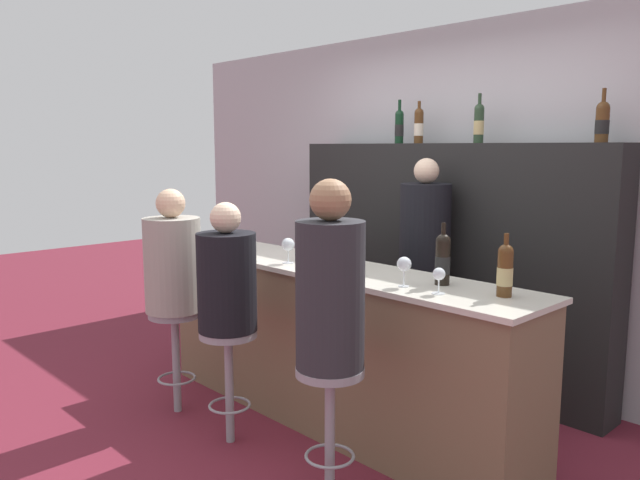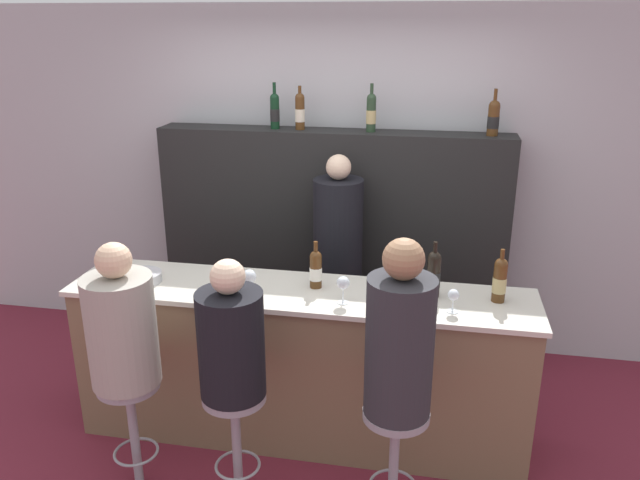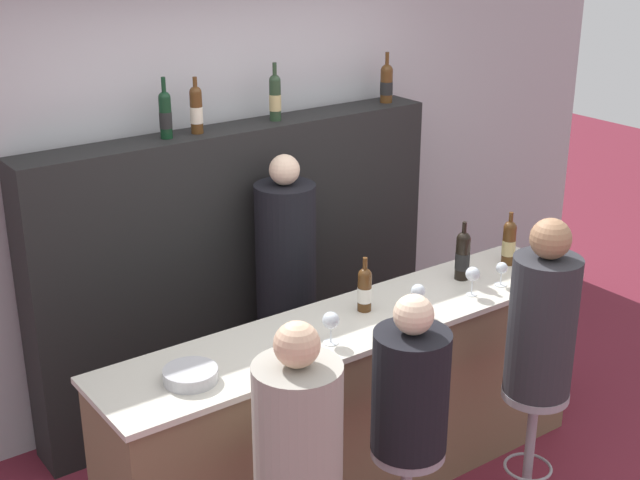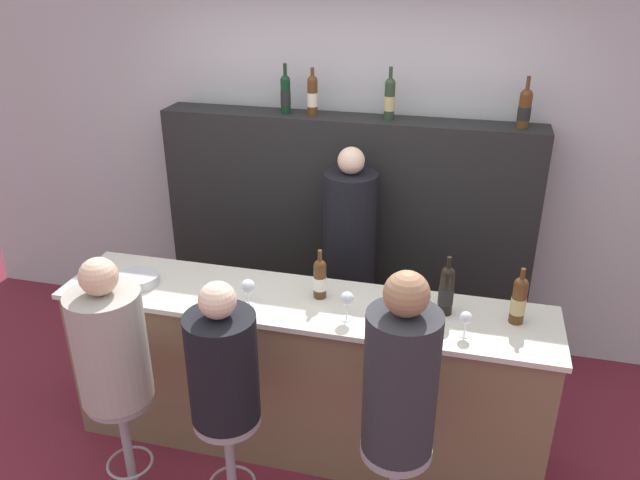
{
  "view_description": "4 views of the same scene",
  "coord_description": "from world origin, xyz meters",
  "px_view_note": "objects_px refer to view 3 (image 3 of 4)",
  "views": [
    {
      "loc": [
        2.65,
        -2.36,
        1.71
      ],
      "look_at": [
        -0.09,
        0.25,
        1.14
      ],
      "focal_mm": 35.0,
      "sensor_mm": 36.0,
      "label": 1
    },
    {
      "loc": [
        0.74,
        -2.98,
        2.48
      ],
      "look_at": [
        0.14,
        0.17,
        1.34
      ],
      "focal_mm": 35.0,
      "sensor_mm": 36.0,
      "label": 2
    },
    {
      "loc": [
        -2.48,
        -2.84,
        2.94
      ],
      "look_at": [
        -0.19,
        0.33,
        1.43
      ],
      "focal_mm": 50.0,
      "sensor_mm": 36.0,
      "label": 3
    },
    {
      "loc": [
        0.82,
        -2.57,
        2.73
      ],
      "look_at": [
        0.1,
        0.25,
        1.37
      ],
      "focal_mm": 35.0,
      "sensor_mm": 36.0,
      "label": 4
    }
  ],
  "objects_px": {
    "wine_glass_1": "(418,292)",
    "wine_glass_2": "(473,275)",
    "guest_seated_right": "(543,318)",
    "wine_bottle_counter_2": "(509,242)",
    "guest_seated_left": "(298,427)",
    "bar_stool_middle": "(407,477)",
    "wine_bottle_backbar_1": "(196,109)",
    "wine_bottle_backbar_2": "(275,97)",
    "wine_glass_0": "(331,321)",
    "bartender": "(286,302)",
    "wine_glass_3": "(502,269)",
    "wine_bottle_backbar_0": "(165,114)",
    "bar_stool_right": "(533,417)",
    "wine_bottle_counter_0": "(365,289)",
    "guest_seated_middle": "(411,386)",
    "wine_bottle_counter_1": "(463,255)",
    "metal_bowl": "(191,375)",
    "wine_bottle_backbar_3": "(386,83)"
  },
  "relations": [
    {
      "from": "bar_stool_right",
      "to": "guest_seated_right",
      "type": "distance_m",
      "value": 0.55
    },
    {
      "from": "wine_bottle_backbar_3",
      "to": "wine_glass_0",
      "type": "xyz_separation_m",
      "value": [
        -1.36,
        -1.26,
        -0.75
      ]
    },
    {
      "from": "wine_bottle_counter_0",
      "to": "bar_stool_right",
      "type": "xyz_separation_m",
      "value": [
        0.54,
        -0.69,
        -0.59
      ]
    },
    {
      "from": "wine_glass_3",
      "to": "bartender",
      "type": "relative_size",
      "value": 0.08
    },
    {
      "from": "wine_glass_0",
      "to": "bar_stool_middle",
      "type": "xyz_separation_m",
      "value": [
        0.05,
        -0.5,
        -0.59
      ]
    },
    {
      "from": "wine_bottle_backbar_0",
      "to": "guest_seated_right",
      "type": "bearing_deg",
      "value": -59.35
    },
    {
      "from": "wine_glass_0",
      "to": "guest_seated_middle",
      "type": "xyz_separation_m",
      "value": [
        0.05,
        -0.5,
        -0.12
      ]
    },
    {
      "from": "wine_glass_2",
      "to": "guest_seated_right",
      "type": "height_order",
      "value": "guest_seated_right"
    },
    {
      "from": "wine_glass_2",
      "to": "guest_seated_right",
      "type": "distance_m",
      "value": 0.51
    },
    {
      "from": "wine_bottle_counter_0",
      "to": "guest_seated_left",
      "type": "bearing_deg",
      "value": -142.01
    },
    {
      "from": "wine_bottle_backbar_0",
      "to": "bartender",
      "type": "bearing_deg",
      "value": -33.43
    },
    {
      "from": "wine_bottle_backbar_3",
      "to": "bar_stool_right",
      "type": "distance_m",
      "value": 2.27
    },
    {
      "from": "wine_bottle_backbar_1",
      "to": "wine_glass_3",
      "type": "bearing_deg",
      "value": -48.58
    },
    {
      "from": "wine_bottle_backbar_0",
      "to": "bar_stool_right",
      "type": "xyz_separation_m",
      "value": [
        1.05,
        -1.76,
        -1.35
      ]
    },
    {
      "from": "wine_bottle_backbar_2",
      "to": "wine_glass_1",
      "type": "bearing_deg",
      "value": -89.78
    },
    {
      "from": "wine_glass_0",
      "to": "wine_glass_2",
      "type": "relative_size",
      "value": 1.0
    },
    {
      "from": "wine_glass_2",
      "to": "wine_glass_0",
      "type": "bearing_deg",
      "value": 180.0
    },
    {
      "from": "wine_glass_0",
      "to": "bartender",
      "type": "relative_size",
      "value": 0.1
    },
    {
      "from": "wine_glass_1",
      "to": "wine_glass_2",
      "type": "relative_size",
      "value": 1.01
    },
    {
      "from": "wine_bottle_counter_0",
      "to": "wine_bottle_counter_1",
      "type": "height_order",
      "value": "wine_bottle_counter_1"
    },
    {
      "from": "wine_bottle_backbar_1",
      "to": "wine_bottle_backbar_2",
      "type": "relative_size",
      "value": 0.92
    },
    {
      "from": "guest_seated_middle",
      "to": "wine_glass_3",
      "type": "bearing_deg",
      "value": 24.91
    },
    {
      "from": "metal_bowl",
      "to": "guest_seated_middle",
      "type": "xyz_separation_m",
      "value": [
        0.75,
        -0.57,
        -0.04
      ]
    },
    {
      "from": "wine_glass_3",
      "to": "wine_glass_1",
      "type": "bearing_deg",
      "value": 180.0
    },
    {
      "from": "bar_stool_middle",
      "to": "wine_bottle_backbar_0",
      "type": "bearing_deg",
      "value": 96.92
    },
    {
      "from": "metal_bowl",
      "to": "wine_glass_1",
      "type": "bearing_deg",
      "value": -3.31
    },
    {
      "from": "wine_glass_2",
      "to": "guest_seated_middle",
      "type": "relative_size",
      "value": 0.22
    },
    {
      "from": "guest_seated_left",
      "to": "wine_glass_3",
      "type": "bearing_deg",
      "value": 16.76
    },
    {
      "from": "guest_seated_left",
      "to": "bar_stool_right",
      "type": "relative_size",
      "value": 1.16
    },
    {
      "from": "wine_glass_0",
      "to": "wine_glass_3",
      "type": "bearing_deg",
      "value": -0.0
    },
    {
      "from": "wine_bottle_backbar_0",
      "to": "wine_bottle_backbar_3",
      "type": "bearing_deg",
      "value": 0.0
    },
    {
      "from": "wine_bottle_backbar_2",
      "to": "guest_seated_right",
      "type": "xyz_separation_m",
      "value": [
        0.35,
        -1.76,
        -0.81
      ]
    },
    {
      "from": "wine_bottle_counter_1",
      "to": "bar_stool_middle",
      "type": "bearing_deg",
      "value": -144.69
    },
    {
      "from": "wine_bottle_backbar_2",
      "to": "wine_glass_0",
      "type": "bearing_deg",
      "value": -112.94
    },
    {
      "from": "wine_bottle_counter_1",
      "to": "wine_bottle_counter_0",
      "type": "bearing_deg",
      "value": 180.0
    },
    {
      "from": "guest_seated_left",
      "to": "bar_stool_middle",
      "type": "xyz_separation_m",
      "value": [
        0.59,
        -0.0,
        -0.48
      ]
    },
    {
      "from": "guest_seated_right",
      "to": "wine_bottle_counter_2",
      "type": "bearing_deg",
      "value": 53.81
    },
    {
      "from": "wine_bottle_backbar_2",
      "to": "wine_glass_3",
      "type": "relative_size",
      "value": 2.53
    },
    {
      "from": "wine_bottle_counter_0",
      "to": "bar_stool_right",
      "type": "bearing_deg",
      "value": -52.09
    },
    {
      "from": "wine_glass_1",
      "to": "metal_bowl",
      "type": "xyz_separation_m",
      "value": [
        -1.24,
        0.07,
        -0.09
      ]
    },
    {
      "from": "wine_bottle_backbar_0",
      "to": "wine_bottle_counter_1",
      "type": "bearing_deg",
      "value": -42.19
    },
    {
      "from": "wine_bottle_counter_2",
      "to": "wine_glass_0",
      "type": "xyz_separation_m",
      "value": [
        -1.39,
        -0.19,
        -0.02
      ]
    },
    {
      "from": "wine_bottle_counter_1",
      "to": "wine_glass_3",
      "type": "bearing_deg",
      "value": -59.16
    },
    {
      "from": "wine_glass_1",
      "to": "guest_seated_right",
      "type": "relative_size",
      "value": 0.18
    },
    {
      "from": "wine_bottle_counter_2",
      "to": "wine_bottle_backbar_1",
      "type": "bearing_deg",
      "value": 141.75
    },
    {
      "from": "guest_seated_right",
      "to": "metal_bowl",
      "type": "bearing_deg",
      "value": 160.04
    },
    {
      "from": "wine_bottle_backbar_0",
      "to": "bar_stool_right",
      "type": "distance_m",
      "value": 2.46
    },
    {
      "from": "wine_glass_3",
      "to": "guest_seated_middle",
      "type": "height_order",
      "value": "guest_seated_middle"
    },
    {
      "from": "bartender",
      "to": "wine_bottle_counter_1",
      "type": "bearing_deg",
      "value": -47.73
    },
    {
      "from": "wine_bottle_counter_1",
      "to": "wine_bottle_backbar_0",
      "type": "distance_m",
      "value": 1.76
    }
  ]
}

